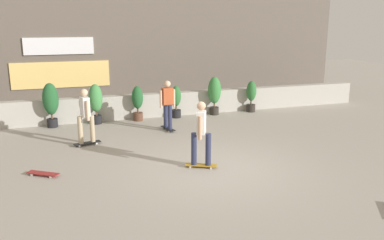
{
  "coord_description": "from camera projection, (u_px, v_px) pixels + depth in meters",
  "views": [
    {
      "loc": [
        -3.49,
        -8.77,
        3.57
      ],
      "look_at": [
        0.0,
        1.5,
        0.9
      ],
      "focal_mm": 37.33,
      "sensor_mm": 36.0,
      "label": 1
    }
  ],
  "objects": [
    {
      "name": "potted_plant_1",
      "position": [
        96.0,
        101.0,
        14.21
      ],
      "size": [
        0.48,
        0.48,
        1.44
      ],
      "color": "black",
      "rests_on": "ground"
    },
    {
      "name": "skater_by_wall_right",
      "position": [
        85.0,
        114.0,
        11.68
      ],
      "size": [
        0.82,
        0.55,
        1.7
      ],
      "color": "black",
      "rests_on": "ground"
    },
    {
      "name": "planter_wall",
      "position": [
        155.0,
        105.0,
        15.42
      ],
      "size": [
        18.0,
        0.4,
        0.9
      ],
      "primitive_type": "cube",
      "color": "#B2ADA3",
      "rests_on": "ground"
    },
    {
      "name": "skateboard_near_camera",
      "position": [
        43.0,
        173.0,
        9.5
      ],
      "size": [
        0.77,
        0.62,
        0.08
      ],
      "color": "maroon",
      "rests_on": "ground"
    },
    {
      "name": "ground_plane",
      "position": [
        211.0,
        168.0,
        10.01
      ],
      "size": [
        48.0,
        48.0,
        0.0
      ],
      "primitive_type": "plane",
      "color": "#A8A093"
    },
    {
      "name": "potted_plant_4",
      "position": [
        214.0,
        93.0,
        15.63
      ],
      "size": [
        0.51,
        0.51,
        1.5
      ],
      "color": "#2D2823",
      "rests_on": "ground"
    },
    {
      "name": "potted_plant_5",
      "position": [
        251.0,
        95.0,
        16.17
      ],
      "size": [
        0.4,
        0.4,
        1.27
      ],
      "color": "#2D2823",
      "rests_on": "ground"
    },
    {
      "name": "building_backdrop",
      "position": [
        133.0,
        29.0,
        18.43
      ],
      "size": [
        20.0,
        2.08,
        6.5
      ],
      "color": "#60564C",
      "rests_on": "ground"
    },
    {
      "name": "potted_plant_3",
      "position": [
        176.0,
        101.0,
        15.19
      ],
      "size": [
        0.38,
        0.38,
        1.22
      ],
      "color": "black",
      "rests_on": "ground"
    },
    {
      "name": "skater_foreground",
      "position": [
        201.0,
        132.0,
        9.84
      ],
      "size": [
        0.8,
        0.55,
        1.7
      ],
      "color": "#BF8C26",
      "rests_on": "ground"
    },
    {
      "name": "skater_by_wall_left",
      "position": [
        168.0,
        103.0,
        13.31
      ],
      "size": [
        0.55,
        0.82,
        1.7
      ],
      "color": "black",
      "rests_on": "ground"
    },
    {
      "name": "potted_plant_0",
      "position": [
        51.0,
        102.0,
        13.72
      ],
      "size": [
        0.54,
        0.54,
        1.55
      ],
      "color": "black",
      "rests_on": "ground"
    },
    {
      "name": "potted_plant_2",
      "position": [
        138.0,
        102.0,
        14.71
      ],
      "size": [
        0.41,
        0.41,
        1.29
      ],
      "color": "brown",
      "rests_on": "ground"
    }
  ]
}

